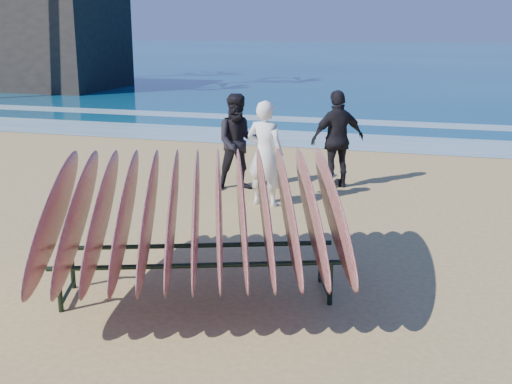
% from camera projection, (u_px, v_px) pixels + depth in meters
% --- Properties ---
extents(ground, '(120.00, 120.00, 0.00)m').
position_uv_depth(ground, '(237.00, 284.00, 7.73)').
color(ground, tan).
rests_on(ground, ground).
extents(ocean, '(160.00, 160.00, 0.00)m').
position_uv_depth(ocean, '(422.00, 57.00, 58.76)').
color(ocean, navy).
rests_on(ocean, ground).
extents(foam_near, '(160.00, 160.00, 0.00)m').
position_uv_depth(foam_near, '(353.00, 141.00, 17.01)').
color(foam_near, white).
rests_on(foam_near, ground).
extents(foam_far, '(160.00, 160.00, 0.00)m').
position_uv_depth(foam_far, '(369.00, 122.00, 20.26)').
color(foam_far, white).
rests_on(foam_far, ground).
extents(surfboard_rack, '(3.99, 3.85, 1.70)m').
position_uv_depth(surfboard_rack, '(196.00, 213.00, 7.15)').
color(surfboard_rack, black).
rests_on(surfboard_rack, ground).
extents(person_white, '(0.72, 0.53, 1.81)m').
position_uv_depth(person_white, '(265.00, 154.00, 10.89)').
color(person_white, white).
rests_on(person_white, ground).
extents(person_dark_a, '(1.08, 0.99, 1.80)m').
position_uv_depth(person_dark_a, '(239.00, 142.00, 11.93)').
color(person_dark_a, black).
rests_on(person_dark_a, ground).
extents(person_dark_b, '(1.14, 1.02, 1.85)m').
position_uv_depth(person_dark_b, '(338.00, 139.00, 12.08)').
color(person_dark_b, black).
rests_on(person_dark_b, ground).
extents(building, '(9.38, 5.21, 4.17)m').
position_uv_depth(building, '(19.00, 44.00, 30.82)').
color(building, '#2D2823').
rests_on(building, ground).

